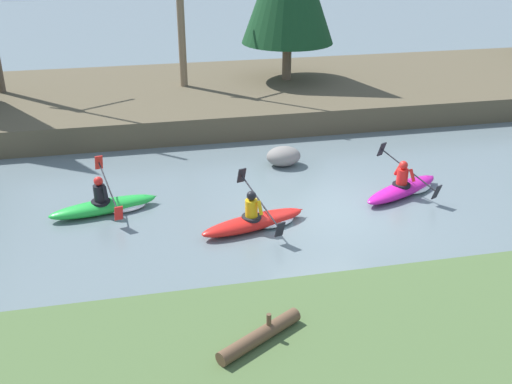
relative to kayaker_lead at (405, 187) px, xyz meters
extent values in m
plane|color=slate|center=(-2.35, -0.49, -0.20)|extent=(90.00, 90.00, 0.00)
cube|color=#4C6638|center=(-2.35, -6.97, 0.11)|extent=(44.00, 5.46, 0.62)
cube|color=brown|center=(-2.35, 9.12, 0.23)|extent=(44.00, 8.29, 0.86)
cylinder|color=brown|center=(-0.83, 9.48, 1.40)|extent=(0.36, 0.36, 1.46)
cylinder|color=#7A664C|center=(-4.96, 9.31, 2.86)|extent=(0.28, 0.28, 4.39)
ellipsoid|color=#C61999|center=(-0.10, -0.05, -0.03)|extent=(2.68, 1.75, 0.34)
cone|color=#C61999|center=(1.00, 0.51, -0.01)|extent=(0.40, 0.34, 0.20)
cylinder|color=black|center=(-0.15, -0.08, 0.12)|extent=(0.64, 0.64, 0.08)
cylinder|color=red|center=(-0.15, -0.08, 0.37)|extent=(0.40, 0.40, 0.42)
sphere|color=red|center=(-0.15, -0.08, 0.69)|extent=(0.31, 0.31, 0.23)
cylinder|color=red|center=(-0.17, 0.18, 0.45)|extent=(0.18, 0.24, 0.35)
cylinder|color=red|center=(0.05, -0.24, 0.45)|extent=(0.18, 0.24, 0.35)
cylinder|color=black|center=(0.06, 0.03, 0.49)|extent=(0.89, 1.72, 0.65)
cube|color=black|center=(-0.37, 0.88, 0.80)|extent=(0.25, 0.23, 0.41)
cube|color=black|center=(0.48, -0.82, 0.18)|extent=(0.25, 0.23, 0.41)
ellipsoid|color=white|center=(0.39, 0.20, -0.11)|extent=(1.30, 1.12, 0.18)
ellipsoid|color=red|center=(-4.41, -1.07, -0.03)|extent=(2.76, 1.34, 0.34)
cone|color=red|center=(-3.22, -0.72, -0.01)|extent=(0.39, 0.29, 0.20)
cylinder|color=black|center=(-4.46, -1.08, 0.12)|extent=(0.60, 0.60, 0.08)
cylinder|color=yellow|center=(-4.46, -1.08, 0.37)|extent=(0.37, 0.37, 0.42)
sphere|color=black|center=(-4.46, -1.08, 0.69)|extent=(0.29, 0.29, 0.23)
cylinder|color=yellow|center=(-4.43, -0.82, 0.45)|extent=(0.15, 0.24, 0.35)
cylinder|color=yellow|center=(-4.29, -1.28, 0.45)|extent=(0.15, 0.24, 0.35)
cylinder|color=black|center=(-4.24, -1.02, 0.49)|extent=(0.57, 1.85, 0.65)
cube|color=black|center=(-4.51, -0.10, 0.80)|extent=(0.24, 0.21, 0.41)
cube|color=black|center=(-3.97, -1.93, 0.18)|extent=(0.24, 0.21, 0.41)
ellipsoid|color=white|center=(-3.88, -0.91, -0.11)|extent=(1.25, 0.98, 0.18)
ellipsoid|color=green|center=(-7.95, 0.55, -0.03)|extent=(2.77, 1.21, 0.34)
cone|color=green|center=(-6.74, 0.84, -0.01)|extent=(0.39, 0.28, 0.20)
cylinder|color=black|center=(-8.00, 0.54, 0.12)|extent=(0.58, 0.58, 0.08)
cylinder|color=black|center=(-8.00, 0.54, 0.37)|extent=(0.36, 0.36, 0.42)
sphere|color=red|center=(-8.00, 0.54, 0.69)|extent=(0.28, 0.28, 0.23)
cylinder|color=black|center=(-7.96, 0.80, 0.45)|extent=(0.14, 0.24, 0.35)
cylinder|color=black|center=(-7.85, 0.33, 0.45)|extent=(0.14, 0.24, 0.35)
cylinder|color=black|center=(-7.78, 0.60, 0.49)|extent=(0.48, 1.87, 0.65)
cube|color=red|center=(-8.00, 1.52, 0.80)|extent=(0.23, 0.20, 0.41)
cube|color=red|center=(-7.56, -0.33, 0.18)|extent=(0.23, 0.20, 0.41)
ellipsoid|color=white|center=(-7.42, 0.68, -0.11)|extent=(1.23, 0.94, 0.18)
ellipsoid|color=gray|center=(-2.69, 2.68, 0.10)|extent=(1.04, 0.81, 0.59)
cylinder|color=brown|center=(-5.33, -5.97, 0.54)|extent=(1.55, 1.08, 0.24)
cylinder|color=brown|center=(-5.16, -5.87, 0.76)|extent=(0.08, 0.08, 0.20)
camera|label=1|loc=(-7.02, -13.53, 6.69)|focal=42.00mm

